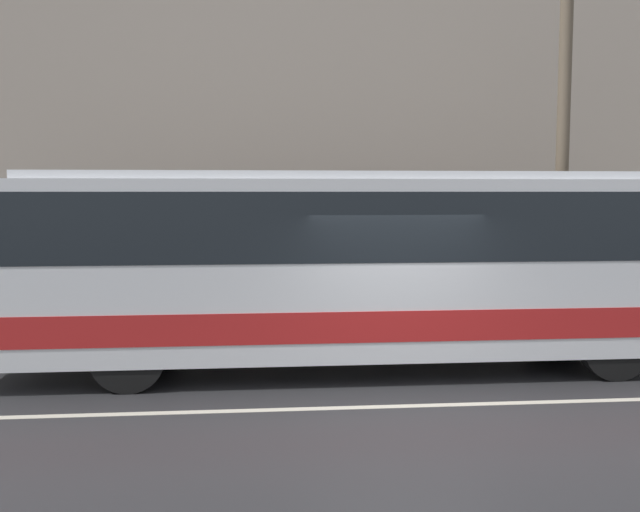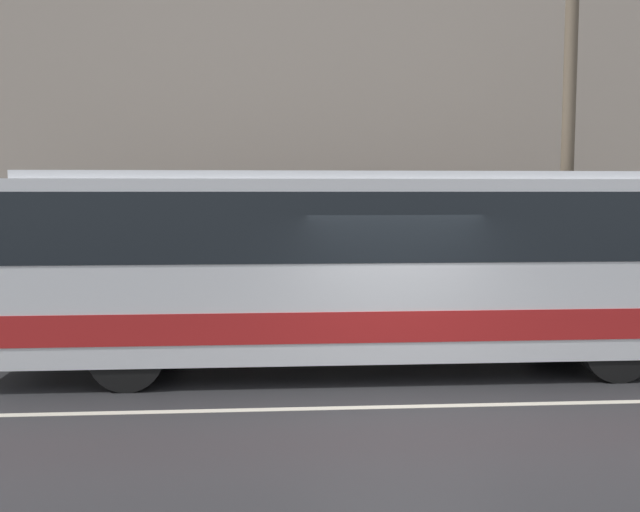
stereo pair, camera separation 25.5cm
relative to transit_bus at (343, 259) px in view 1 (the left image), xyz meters
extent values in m
plane|color=#2D2D30|center=(0.61, -2.13, -1.76)|extent=(60.00, 60.00, 0.00)
cube|color=gray|center=(0.61, 3.29, -1.68)|extent=(60.00, 2.84, 0.17)
cube|color=gray|center=(0.61, 4.85, 2.82)|extent=(60.00, 0.30, 9.16)
cube|color=#2D2B28|center=(0.61, 4.69, -0.62)|extent=(60.00, 0.06, 2.29)
cube|color=beige|center=(0.61, -2.13, -1.76)|extent=(54.00, 0.14, 0.01)
cube|color=silver|center=(-0.01, 0.00, -0.08)|extent=(11.18, 2.51, 2.66)
cube|color=#B21E1E|center=(-0.01, 0.00, -0.86)|extent=(11.12, 2.53, 0.45)
cube|color=black|center=(-0.01, 0.00, 0.56)|extent=(10.84, 2.53, 1.01)
cube|color=silver|center=(-0.01, 0.00, 1.31)|extent=(9.50, 2.13, 0.12)
cylinder|color=black|center=(3.98, -1.09, -1.23)|extent=(1.07, 0.28, 1.07)
cylinder|color=black|center=(3.98, 1.09, -1.23)|extent=(1.07, 0.28, 1.07)
cylinder|color=black|center=(-3.20, -1.09, -1.23)|extent=(1.07, 0.28, 1.07)
cylinder|color=black|center=(-3.20, 1.09, -1.23)|extent=(1.07, 0.28, 1.07)
cylinder|color=brown|center=(4.64, 2.40, 1.87)|extent=(0.25, 0.25, 6.93)
camera|label=1|loc=(-1.42, -11.17, 1.07)|focal=40.00mm
camera|label=2|loc=(-1.17, -11.20, 1.07)|focal=40.00mm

